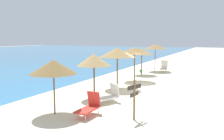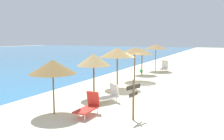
{
  "view_description": "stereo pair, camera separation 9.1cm",
  "coord_description": "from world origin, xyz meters",
  "px_view_note": "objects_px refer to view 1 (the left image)",
  "views": [
    {
      "loc": [
        -16.37,
        -4.89,
        3.48
      ],
      "look_at": [
        -0.81,
        2.37,
        1.22
      ],
      "focal_mm": 38.98,
      "sensor_mm": 36.0,
      "label": 1
    },
    {
      "loc": [
        -16.33,
        -4.98,
        3.48
      ],
      "look_at": [
        -0.81,
        2.37,
        1.22
      ],
      "focal_mm": 38.98,
      "sensor_mm": 36.0,
      "label": 2
    }
  ],
  "objects_px": {
    "beach_umbrella_3": "(135,50)",
    "beach_umbrella_5": "(155,47)",
    "lounge_chair_2": "(109,96)",
    "beach_umbrella_0": "(53,67)",
    "wooden_signpost": "(134,96)",
    "beach_umbrella_4": "(142,52)",
    "lounge_chair_0": "(89,106)",
    "lounge_chair_1": "(164,67)",
    "beach_ball": "(141,71)",
    "beach_umbrella_1": "(94,60)",
    "beach_umbrella_2": "(117,52)"
  },
  "relations": [
    {
      "from": "beach_umbrella_3",
      "to": "beach_umbrella_5",
      "type": "xyz_separation_m",
      "value": [
        6.6,
        0.06,
        0.1
      ]
    },
    {
      "from": "beach_umbrella_1",
      "to": "wooden_signpost",
      "type": "relative_size",
      "value": 1.48
    },
    {
      "from": "beach_umbrella_5",
      "to": "lounge_chair_0",
      "type": "relative_size",
      "value": 2.06
    },
    {
      "from": "beach_umbrella_3",
      "to": "beach_umbrella_5",
      "type": "relative_size",
      "value": 0.97
    },
    {
      "from": "beach_umbrella_2",
      "to": "lounge_chair_0",
      "type": "relative_size",
      "value": 2.05
    },
    {
      "from": "lounge_chair_0",
      "to": "beach_ball",
      "type": "xyz_separation_m",
      "value": [
        14.36,
        2.3,
        -0.26
      ]
    },
    {
      "from": "beach_umbrella_4",
      "to": "beach_ball",
      "type": "xyz_separation_m",
      "value": [
        1.51,
        0.55,
        -2.05
      ]
    },
    {
      "from": "lounge_chair_0",
      "to": "beach_ball",
      "type": "distance_m",
      "value": 14.54
    },
    {
      "from": "lounge_chair_1",
      "to": "beach_ball",
      "type": "bearing_deg",
      "value": 35.82
    },
    {
      "from": "beach_umbrella_3",
      "to": "beach_umbrella_4",
      "type": "xyz_separation_m",
      "value": [
        3.51,
        0.54,
        -0.28
      ]
    },
    {
      "from": "beach_umbrella_3",
      "to": "beach_ball",
      "type": "distance_m",
      "value": 5.64
    },
    {
      "from": "lounge_chair_1",
      "to": "beach_umbrella_0",
      "type": "bearing_deg",
      "value": 78.59
    },
    {
      "from": "beach_umbrella_2",
      "to": "beach_umbrella_5",
      "type": "xyz_separation_m",
      "value": [
        9.88,
        -0.02,
        0.09
      ]
    },
    {
      "from": "lounge_chair_1",
      "to": "lounge_chair_2",
      "type": "relative_size",
      "value": 1.14
    },
    {
      "from": "wooden_signpost",
      "to": "lounge_chair_1",
      "type": "bearing_deg",
      "value": 29.46
    },
    {
      "from": "beach_umbrella_0",
      "to": "beach_umbrella_5",
      "type": "height_order",
      "value": "beach_umbrella_5"
    },
    {
      "from": "beach_ball",
      "to": "lounge_chair_1",
      "type": "bearing_deg",
      "value": -46.89
    },
    {
      "from": "beach_umbrella_1",
      "to": "beach_umbrella_5",
      "type": "relative_size",
      "value": 0.91
    },
    {
      "from": "beach_umbrella_4",
      "to": "lounge_chair_1",
      "type": "xyz_separation_m",
      "value": [
        3.33,
        -1.39,
        -1.78
      ]
    },
    {
      "from": "beach_umbrella_2",
      "to": "lounge_chair_1",
      "type": "height_order",
      "value": "beach_umbrella_2"
    },
    {
      "from": "beach_umbrella_4",
      "to": "lounge_chair_1",
      "type": "bearing_deg",
      "value": -22.64
    },
    {
      "from": "wooden_signpost",
      "to": "beach_ball",
      "type": "bearing_deg",
      "value": 38.02
    },
    {
      "from": "beach_umbrella_2",
      "to": "wooden_signpost",
      "type": "xyz_separation_m",
      "value": [
        -5.78,
        -3.34,
        -1.45
      ]
    },
    {
      "from": "beach_umbrella_1",
      "to": "beach_ball",
      "type": "height_order",
      "value": "beach_umbrella_1"
    },
    {
      "from": "beach_umbrella_5",
      "to": "lounge_chair_2",
      "type": "height_order",
      "value": "beach_umbrella_5"
    },
    {
      "from": "beach_umbrella_3",
      "to": "lounge_chair_2",
      "type": "xyz_separation_m",
      "value": [
        -6.99,
        -1.05,
        -2.1
      ]
    },
    {
      "from": "lounge_chair_2",
      "to": "beach_ball",
      "type": "distance_m",
      "value": 12.21
    },
    {
      "from": "lounge_chair_0",
      "to": "beach_umbrella_0",
      "type": "bearing_deg",
      "value": 17.45
    },
    {
      "from": "beach_umbrella_0",
      "to": "beach_umbrella_3",
      "type": "distance_m",
      "value": 9.83
    },
    {
      "from": "beach_umbrella_0",
      "to": "beach_umbrella_2",
      "type": "distance_m",
      "value": 6.54
    },
    {
      "from": "beach_umbrella_0",
      "to": "wooden_signpost",
      "type": "relative_size",
      "value": 1.43
    },
    {
      "from": "beach_umbrella_4",
      "to": "lounge_chair_0",
      "type": "xyz_separation_m",
      "value": [
        -12.84,
        -1.75,
        -1.79
      ]
    },
    {
      "from": "beach_umbrella_3",
      "to": "lounge_chair_2",
      "type": "height_order",
      "value": "beach_umbrella_3"
    },
    {
      "from": "lounge_chair_2",
      "to": "beach_umbrella_4",
      "type": "bearing_deg",
      "value": -54.86
    },
    {
      "from": "beach_umbrella_0",
      "to": "beach_umbrella_4",
      "type": "bearing_deg",
      "value": 0.82
    },
    {
      "from": "beach_umbrella_4",
      "to": "lounge_chair_0",
      "type": "bearing_deg",
      "value": -172.24
    },
    {
      "from": "beach_umbrella_2",
      "to": "beach_umbrella_4",
      "type": "xyz_separation_m",
      "value": [
        6.79,
        0.46,
        -0.28
      ]
    },
    {
      "from": "beach_umbrella_3",
      "to": "lounge_chair_0",
      "type": "height_order",
      "value": "beach_umbrella_3"
    },
    {
      "from": "beach_umbrella_3",
      "to": "beach_umbrella_5",
      "type": "distance_m",
      "value": 6.6
    },
    {
      "from": "beach_umbrella_5",
      "to": "lounge_chair_2",
      "type": "bearing_deg",
      "value": -175.37
    },
    {
      "from": "beach_umbrella_0",
      "to": "lounge_chair_0",
      "type": "relative_size",
      "value": 1.82
    },
    {
      "from": "lounge_chair_1",
      "to": "wooden_signpost",
      "type": "distance_m",
      "value": 16.1
    },
    {
      "from": "beach_umbrella_5",
      "to": "wooden_signpost",
      "type": "height_order",
      "value": "beach_umbrella_5"
    },
    {
      "from": "beach_umbrella_0",
      "to": "beach_ball",
      "type": "xyz_separation_m",
      "value": [
        14.84,
        0.74,
        -2.03
      ]
    },
    {
      "from": "lounge_chair_2",
      "to": "lounge_chair_0",
      "type": "bearing_deg",
      "value": 120.64
    },
    {
      "from": "beach_umbrella_0",
      "to": "beach_umbrella_4",
      "type": "distance_m",
      "value": 13.32
    },
    {
      "from": "beach_umbrella_0",
      "to": "beach_umbrella_3",
      "type": "relative_size",
      "value": 0.92
    },
    {
      "from": "beach_umbrella_1",
      "to": "beach_ball",
      "type": "xyz_separation_m",
      "value": [
        11.48,
        0.95,
        -2.08
      ]
    },
    {
      "from": "lounge_chair_0",
      "to": "lounge_chair_2",
      "type": "height_order",
      "value": "lounge_chair_0"
    },
    {
      "from": "beach_umbrella_3",
      "to": "lounge_chair_0",
      "type": "distance_m",
      "value": 9.64
    }
  ]
}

